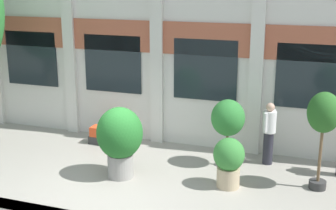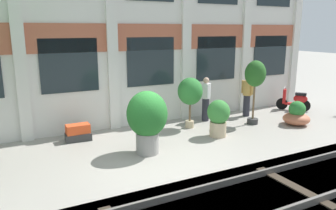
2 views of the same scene
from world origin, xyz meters
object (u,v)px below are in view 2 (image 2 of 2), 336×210
Objects in this scene: potted_plant_terracotta_small at (255,77)px; potted_plant_wide_bowl at (297,115)px; potted_plant_fluted_column at (147,118)px; potted_plant_stone_basin at (218,116)px; resident_by_doorway at (247,94)px; potted_plant_square_trough at (78,133)px; potted_plant_low_pan at (190,92)px; resident_watching_tracks at (206,98)px; scooter_near_curb at (295,100)px.

potted_plant_terracotta_small reaches higher than potted_plant_wide_bowl.
potted_plant_stone_basin is at bearing 6.55° from potted_plant_fluted_column.
resident_by_doorway is at bearing 20.01° from potted_plant_fluted_column.
potted_plant_square_trough is 0.68× the size of potted_plant_stone_basin.
potted_plant_square_trough is at bearing 165.59° from potted_plant_wide_bowl.
potted_plant_low_pan is 1.16m from resident_watching_tracks.
resident_watching_tracks is (-1.30, 1.14, -0.85)m from potted_plant_terracotta_small.
potted_plant_square_trough is 3.93m from potted_plant_low_pan.
potted_plant_low_pan reaches higher than potted_plant_fluted_column.
potted_plant_stone_basin is 3.31m from potted_plant_wide_bowl.
potted_plant_terracotta_small is at bearing 44.54° from resident_by_doorway.
potted_plant_terracotta_small is (6.06, -1.07, 1.49)m from potted_plant_square_trough.
potted_plant_stone_basin is 1.27× the size of potted_plant_wide_bowl.
potted_plant_square_trough is 6.61m from resident_by_doorway.
potted_plant_wide_bowl is 2.02m from resident_by_doorway.
scooter_near_curb is at bearing 14.97° from potted_plant_stone_basin.
scooter_near_curb is (2.96, 0.73, -1.30)m from potted_plant_terracotta_small.
resident_watching_tracks reaches higher than potted_plant_wide_bowl.
potted_plant_low_pan is (3.77, -0.42, 1.02)m from potted_plant_square_trough.
potted_plant_terracotta_small is 2.02× the size of scooter_near_curb.
potted_plant_fluted_column is (1.47, -1.96, 0.78)m from potted_plant_square_trough.
potted_plant_stone_basin is (0.31, -1.24, -0.59)m from potted_plant_low_pan.
potted_plant_wide_bowl reaches higher than potted_plant_square_trough.
scooter_near_curb is at bearing 12.12° from potted_plant_fluted_column.
scooter_near_curb reaches higher than potted_plant_square_trough.
resident_by_doorway is at bearing 46.17° from scooter_near_curb.
potted_plant_square_trough is at bearing -17.90° from resident_by_doorway.
resident_by_doorway is (5.11, 1.86, -0.15)m from potted_plant_fluted_column.
potted_plant_fluted_column is (-4.58, -0.89, -0.71)m from potted_plant_terracotta_small.
potted_plant_terracotta_small reaches higher than scooter_near_curb.
resident_watching_tracks is (-2.61, 1.96, 0.54)m from potted_plant_wide_bowl.
resident_by_doorway is at bearing -0.91° from potted_plant_square_trough.
potted_plant_stone_basin is at bearing 176.03° from potted_plant_wide_bowl.
potted_plant_square_trough is 4.43m from potted_plant_stone_basin.
potted_plant_stone_basin is 5.11m from scooter_near_curb.
potted_plant_wide_bowl is 0.54× the size of potted_plant_fluted_column.
potted_plant_terracotta_small is at bearing 147.93° from potted_plant_wide_bowl.
potted_plant_fluted_column is at bearing -126.86° from resident_watching_tracks.
potted_plant_fluted_column is (-2.61, -0.30, 0.35)m from potted_plant_stone_basin.
potted_plant_terracotta_small is at bearing -19.83° from resident_watching_tracks.
potted_plant_fluted_column is (-2.30, -1.54, -0.24)m from potted_plant_low_pan.
potted_plant_fluted_column is 1.08× the size of resident_by_doorway.
resident_watching_tracks is at bearing 46.27° from scooter_near_curb.
potted_plant_fluted_column is at bearing 3.02° from resident_by_doorway.
potted_plant_low_pan is at bearing 52.67° from scooter_near_curb.
potted_plant_terracotta_small reaches higher than resident_watching_tracks.
potted_plant_low_pan is at bearing 104.03° from potted_plant_stone_basin.
potted_plant_fluted_column is at bearing 63.92° from scooter_near_curb.
potted_plant_low_pan is at bearing -10.50° from resident_by_doorway.
potted_plant_square_trough is 9.02m from scooter_near_curb.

